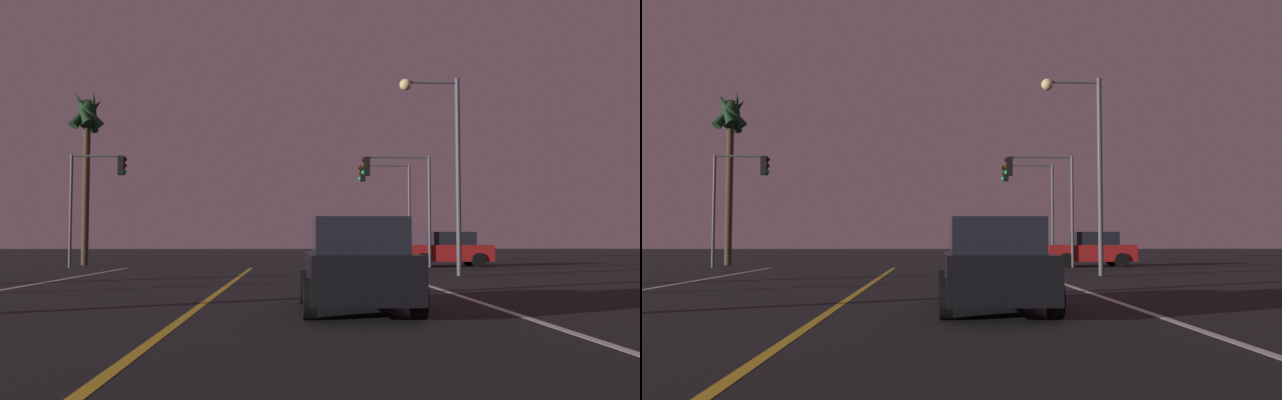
# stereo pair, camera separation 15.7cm
# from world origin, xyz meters

# --- Properties ---
(lane_edge_right) EXTENTS (0.16, 37.62, 0.01)m
(lane_edge_right) POSITION_xyz_m (5.74, 12.81, 0.00)
(lane_edge_right) COLOR silver
(lane_edge_right) RESTS_ON ground
(lane_center_divider) EXTENTS (0.16, 37.62, 0.01)m
(lane_center_divider) POSITION_xyz_m (0.00, 12.81, 0.00)
(lane_center_divider) COLOR gold
(lane_center_divider) RESTS_ON ground
(car_crossing_side) EXTENTS (4.30, 2.02, 1.70)m
(car_crossing_side) POSITION_xyz_m (9.62, 33.11, 0.82)
(car_crossing_side) COLOR black
(car_crossing_side) RESTS_ON ground
(car_lead_same_lane) EXTENTS (2.02, 4.30, 1.70)m
(car_lead_same_lane) POSITION_xyz_m (2.99, 12.13, 0.82)
(car_lead_same_lane) COLOR black
(car_lead_same_lane) RESTS_ON ground
(traffic_light_near_right) EXTENTS (3.36, 0.36, 5.35)m
(traffic_light_near_right) POSITION_xyz_m (6.92, 32.12, 3.99)
(traffic_light_near_right) COLOR #4C4C51
(traffic_light_near_right) RESTS_ON ground
(traffic_light_near_left) EXTENTS (2.65, 0.36, 5.33)m
(traffic_light_near_left) POSITION_xyz_m (-7.29, 32.12, 3.94)
(traffic_light_near_left) COLOR #4C4C51
(traffic_light_near_left) RESTS_ON ground
(traffic_light_far_right) EXTENTS (2.96, 0.36, 5.55)m
(traffic_light_far_right) POSITION_xyz_m (7.15, 37.62, 4.11)
(traffic_light_far_right) COLOR #4C4C51
(traffic_light_far_right) RESTS_ON ground
(street_lamp_right_far) EXTENTS (2.24, 0.44, 7.27)m
(street_lamp_right_far) POSITION_xyz_m (7.41, 24.27, 4.68)
(street_lamp_right_far) COLOR #4C4C51
(street_lamp_right_far) RESTS_ON ground
(palm_tree_left_far) EXTENTS (2.05, 2.07, 9.19)m
(palm_tree_left_far) POSITION_xyz_m (-8.86, 35.65, 7.28)
(palm_tree_left_far) COLOR #473826
(palm_tree_left_far) RESTS_ON ground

